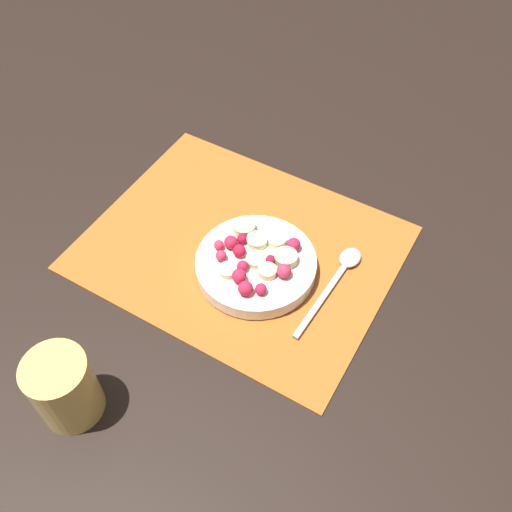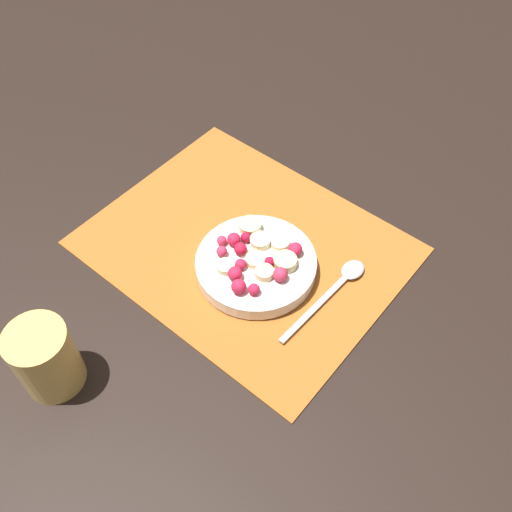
% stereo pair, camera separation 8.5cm
% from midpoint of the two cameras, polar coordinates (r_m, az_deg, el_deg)
% --- Properties ---
extents(ground_plane, '(3.00, 3.00, 0.00)m').
position_cam_midpoint_polar(ground_plane, '(0.91, -4.23, 0.60)').
color(ground_plane, black).
extents(placemat, '(0.47, 0.37, 0.01)m').
position_cam_midpoint_polar(placemat, '(0.91, -4.24, 0.72)').
color(placemat, '#B26023').
rests_on(placemat, ground_plane).
extents(fruit_bowl, '(0.18, 0.18, 0.05)m').
position_cam_midpoint_polar(fruit_bowl, '(0.86, -2.81, -0.83)').
color(fruit_bowl, white).
rests_on(fruit_bowl, placemat).
extents(spoon, '(0.03, 0.19, 0.01)m').
position_cam_midpoint_polar(spoon, '(0.87, 5.73, -1.73)').
color(spoon, '#B2B2B7').
rests_on(spoon, placemat).
extents(drinking_glass, '(0.08, 0.08, 0.11)m').
position_cam_midpoint_polar(drinking_glass, '(0.77, -21.75, -12.41)').
color(drinking_glass, '#F4CC66').
rests_on(drinking_glass, ground_plane).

